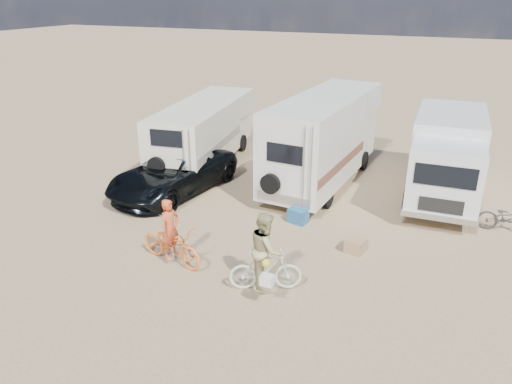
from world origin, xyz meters
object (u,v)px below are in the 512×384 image
at_px(bike_woman, 266,270).
at_px(rider_woman, 266,256).
at_px(rv_main, 324,141).
at_px(bike_parked, 509,218).
at_px(rv_left, 205,134).
at_px(crate, 356,246).
at_px(box_truck, 446,158).
at_px(cooler, 298,216).
at_px(bike_man, 171,244).
at_px(rider_man, 171,235).
at_px(dark_suv, 173,173).

bearing_deg(bike_woman, rider_woman, -0.00).
bearing_deg(rv_main, bike_woman, -79.97).
bearing_deg(bike_parked, rv_left, 78.70).
relative_size(bike_parked, crate, 3.54).
distance_m(box_truck, cooler, 5.65).
bearing_deg(bike_man, rider_man, 0.00).
height_order(bike_man, cooler, bike_man).
bearing_deg(rider_woman, cooler, -17.49).
distance_m(bike_parked, cooler, 6.15).
height_order(rv_left, bike_parked, rv_left).
bearing_deg(box_truck, bike_woman, -115.94).
xyz_separation_m(rv_main, rider_man, (-2.00, -7.13, -0.79)).
relative_size(bike_man, bike_woman, 1.15).
height_order(box_truck, cooler, box_truck).
distance_m(bike_man, bike_parked, 9.75).
height_order(box_truck, crate, box_truck).
bearing_deg(rv_left, rider_man, -75.09).
bearing_deg(rider_man, bike_woman, -81.51).
relative_size(bike_parked, cooler, 3.08).
relative_size(box_truck, rider_man, 3.80).
relative_size(rider_woman, crate, 3.74).
height_order(rider_man, crate, rider_man).
bearing_deg(cooler, dark_suv, -173.51).
bearing_deg(rider_woman, box_truck, -48.44).
xyz_separation_m(rider_woman, cooler, (-0.44, 3.74, -0.69)).
height_order(rv_left, bike_man, rv_left).
xyz_separation_m(bike_woman, cooler, (-0.44, 3.74, -0.30)).
bearing_deg(crate, cooler, 151.09).
relative_size(dark_suv, rider_man, 3.20).
height_order(rv_main, crate, rv_main).
bearing_deg(bike_parked, rider_man, 121.76).
height_order(box_truck, dark_suv, box_truck).
distance_m(dark_suv, rider_man, 4.89).
distance_m(cooler, crate, 2.31).
height_order(dark_suv, bike_woman, dark_suv).
relative_size(bike_man, bike_parked, 1.16).
bearing_deg(rider_man, crate, -47.93).
distance_m(box_truck, crate, 5.51).
height_order(rider_man, bike_parked, rider_man).
bearing_deg(bike_man, bike_woman, -81.51).
xyz_separation_m(rider_man, cooler, (2.27, 3.54, -0.58)).
xyz_separation_m(rv_main, cooler, (0.27, -3.58, -1.37)).
distance_m(rv_left, rider_man, 7.87).
xyz_separation_m(rv_left, bike_man, (2.98, -7.27, -0.72)).
bearing_deg(rider_woman, bike_woman, -0.00).
height_order(bike_parked, cooler, bike_parked).
distance_m(bike_parked, crate, 4.85).
height_order(dark_suv, rider_woman, rider_woman).
relative_size(box_truck, dark_suv, 1.19).
bearing_deg(rv_left, rv_main, -9.03).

